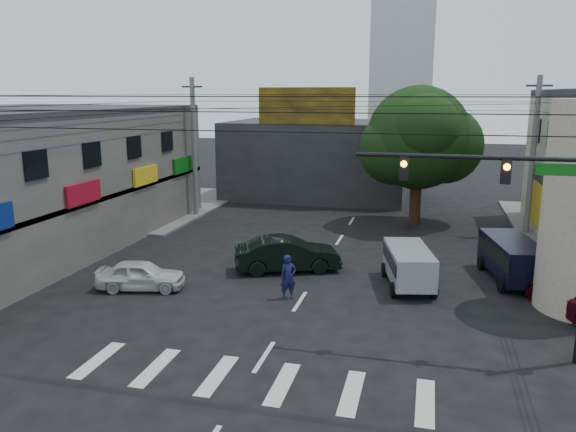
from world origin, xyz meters
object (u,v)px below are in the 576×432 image
at_px(dark_sedan, 287,254).
at_px(navy_van, 512,261).
at_px(street_tree, 418,138).
at_px(traffic_gantry, 532,208).
at_px(traffic_officer, 288,277).
at_px(silver_minivan, 408,268).
at_px(utility_pole_far_left, 194,148).
at_px(utility_pole_far_right, 533,157).
at_px(white_compact, 141,275).

bearing_deg(dark_sedan, navy_van, -105.80).
distance_m(street_tree, traffic_gantry, 18.42).
bearing_deg(dark_sedan, street_tree, -47.94).
relative_size(navy_van, traffic_officer, 2.65).
bearing_deg(silver_minivan, dark_sedan, 68.80).
distance_m(dark_sedan, traffic_officer, 3.70).
xyz_separation_m(traffic_gantry, utility_pole_far_left, (-18.32, 17.00, -0.23)).
relative_size(traffic_gantry, dark_sedan, 1.39).
relative_size(traffic_gantry, utility_pole_far_right, 0.78).
relative_size(utility_pole_far_left, utility_pole_far_right, 1.00).
relative_size(dark_sedan, navy_van, 1.07).
xyz_separation_m(street_tree, traffic_gantry, (3.82, -18.00, -0.64)).
height_order(white_compact, traffic_officer, traffic_officer).
bearing_deg(white_compact, dark_sedan, -66.47).
xyz_separation_m(dark_sedan, white_compact, (-5.41, -4.01, -0.18)).
relative_size(silver_minivan, navy_van, 0.86).
xyz_separation_m(street_tree, navy_van, (4.54, -10.15, -4.55)).
height_order(street_tree, white_compact, street_tree).
height_order(traffic_gantry, navy_van, traffic_gantry).
height_order(navy_van, traffic_officer, navy_van).
bearing_deg(utility_pole_far_right, traffic_officer, -128.60).
bearing_deg(street_tree, traffic_officer, -106.99).
relative_size(utility_pole_far_left, dark_sedan, 1.77).
xyz_separation_m(street_tree, utility_pole_far_left, (-14.50, -1.00, -0.87)).
height_order(utility_pole_far_right, navy_van, utility_pole_far_right).
relative_size(utility_pole_far_right, navy_van, 1.89).
xyz_separation_m(traffic_gantry, white_compact, (-14.71, 2.75, -4.20)).
height_order(street_tree, navy_van, street_tree).
relative_size(traffic_gantry, silver_minivan, 1.71).
xyz_separation_m(dark_sedan, traffic_officer, (0.95, -3.57, 0.11)).
bearing_deg(white_compact, navy_van, -84.74).
bearing_deg(navy_van, silver_minivan, 102.94).
bearing_deg(white_compact, traffic_officer, -99.07).
xyz_separation_m(traffic_gantry, utility_pole_far_right, (2.68, 17.00, -0.23)).
relative_size(white_compact, navy_van, 0.81).
height_order(street_tree, traffic_officer, street_tree).
height_order(white_compact, silver_minivan, silver_minivan).
xyz_separation_m(street_tree, dark_sedan, (-5.47, -11.24, -4.66)).
bearing_deg(utility_pole_far_left, dark_sedan, -48.59).
distance_m(traffic_gantry, utility_pole_far_right, 17.21).
xyz_separation_m(white_compact, silver_minivan, (11.01, 3.16, 0.22)).
relative_size(dark_sedan, traffic_officer, 2.82).
bearing_deg(utility_pole_far_right, street_tree, 171.25).
relative_size(utility_pole_far_left, navy_van, 1.89).
relative_size(street_tree, traffic_gantry, 1.21).
xyz_separation_m(white_compact, navy_van, (15.42, 5.10, 0.29)).
relative_size(traffic_gantry, white_compact, 1.82).
bearing_deg(utility_pole_far_left, white_compact, -75.77).
relative_size(traffic_gantry, traffic_officer, 3.91).
bearing_deg(utility_pole_far_left, utility_pole_far_right, 0.00).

